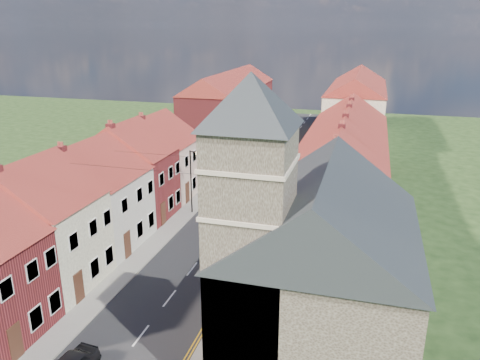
# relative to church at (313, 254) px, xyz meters

# --- Properties ---
(ground) EXTENTS (160.00, 160.00, 0.00)m
(ground) POSITION_rel_church_xyz_m (-9.36, -3.32, -5.88)
(ground) COLOR #395624
(ground) RESTS_ON ground
(road) EXTENTS (7.00, 90.00, 0.02)m
(road) POSITION_rel_church_xyz_m (-9.36, 26.68, -5.87)
(road) COLOR black
(road) RESTS_ON ground
(pavement_left) EXTENTS (1.80, 90.00, 0.12)m
(pavement_left) POSITION_rel_church_xyz_m (-13.76, 26.68, -5.82)
(pavement_left) COLOR gray
(pavement_left) RESTS_ON ground
(pavement_right) EXTENTS (1.80, 90.00, 0.12)m
(pavement_right) POSITION_rel_church_xyz_m (-4.96, 26.68, -5.82)
(pavement_right) COLOR gray
(pavement_right) RESTS_ON ground
(church) EXTENTS (11.25, 14.25, 15.20)m
(church) POSITION_rel_church_xyz_m (0.00, 0.00, 0.00)
(church) COLOR #3B3229
(church) RESTS_ON ground
(cottage_r_tudor) EXTENTS (8.30, 5.20, 9.00)m
(cottage_r_tudor) POSITION_rel_church_xyz_m (-0.09, 9.37, -1.41)
(cottage_r_tudor) COLOR #F4F2CD
(cottage_r_tudor) RESTS_ON ground
(cottage_r_white_near) EXTENTS (8.30, 6.00, 9.00)m
(cottage_r_white_near) POSITION_rel_church_xyz_m (-0.06, 14.77, -1.40)
(cottage_r_white_near) COLOR #F4F2CD
(cottage_r_white_near) RESTS_ON ground
(cottage_r_cream_mid) EXTENTS (8.30, 5.20, 9.00)m
(cottage_r_cream_mid) POSITION_rel_church_xyz_m (-0.06, 20.17, -1.40)
(cottage_r_cream_mid) COLOR #F4F2CD
(cottage_r_cream_mid) RESTS_ON ground
(cottage_r_pink) EXTENTS (8.30, 6.00, 9.00)m
(cottage_r_pink) POSITION_rel_church_xyz_m (-0.06, 25.57, -1.40)
(cottage_r_pink) COLOR #A68E83
(cottage_r_pink) RESTS_ON ground
(cottage_r_white_far) EXTENTS (8.30, 5.20, 9.00)m
(cottage_r_white_far) POSITION_rel_church_xyz_m (-0.06, 30.97, -1.40)
(cottage_r_white_far) COLOR beige
(cottage_r_white_far) RESTS_ON ground
(cottage_r_cream_far) EXTENTS (8.30, 6.00, 9.00)m
(cottage_r_cream_far) POSITION_rel_church_xyz_m (-0.06, 36.37, -1.40)
(cottage_r_cream_far) COLOR maroon
(cottage_r_cream_far) RESTS_ON ground
(cottage_l_cream) EXTENTS (8.30, 6.30, 9.10)m
(cottage_l_cream) POSITION_rel_church_xyz_m (-18.66, 2.22, -1.35)
(cottage_l_cream) COLOR #F4F2CD
(cottage_l_cream) RESTS_ON ground
(cottage_l_white) EXTENTS (8.30, 6.90, 8.80)m
(cottage_l_white) POSITION_rel_church_xyz_m (-18.66, 8.62, -1.51)
(cottage_l_white) COLOR beige
(cottage_l_white) RESTS_ON ground
(cottage_l_brick_mid) EXTENTS (8.30, 5.70, 9.10)m
(cottage_l_brick_mid) POSITION_rel_church_xyz_m (-18.66, 14.72, -1.35)
(cottage_l_brick_mid) COLOR maroon
(cottage_l_brick_mid) RESTS_ON ground
(cottage_l_pink) EXTENTS (8.30, 6.30, 8.80)m
(cottage_l_pink) POSITION_rel_church_xyz_m (-18.66, 20.52, -1.51)
(cottage_l_pink) COLOR #A68E83
(cottage_l_pink) RESTS_ON ground
(block_right_far) EXTENTS (8.30, 24.20, 10.50)m
(block_right_far) POSITION_rel_church_xyz_m (-0.06, 51.68, -0.58)
(block_right_far) COLOR #F4F2CD
(block_right_far) RESTS_ON ground
(block_left_far) EXTENTS (8.30, 24.20, 10.50)m
(block_left_far) POSITION_rel_church_xyz_m (-18.66, 46.68, -0.58)
(block_left_far) COLOR maroon
(block_left_far) RESTS_ON ground
(lamppost) EXTENTS (0.88, 0.15, 6.00)m
(lamppost) POSITION_rel_church_xyz_m (-13.17, 16.68, -2.34)
(lamppost) COLOR black
(lamppost) RESTS_ON pavement_left
(car_mid) EXTENTS (1.67, 4.47, 1.46)m
(car_mid) POSITION_rel_church_xyz_m (-11.11, 26.49, -5.15)
(car_mid) COLOR #B5B7BD
(car_mid) RESTS_ON ground
(car_far) EXTENTS (2.08, 4.12, 1.15)m
(car_far) POSITION_rel_church_xyz_m (-10.86, 36.03, -5.30)
(car_far) COLOR navy
(car_far) RESTS_ON ground
(car_distant) EXTENTS (2.70, 4.67, 1.22)m
(car_distant) POSITION_rel_church_xyz_m (-10.86, 58.81, -5.26)
(car_distant) COLOR #A5A9AD
(car_distant) RESTS_ON ground
(pedestrian_right) EXTENTS (0.91, 0.81, 1.55)m
(pedestrian_right) POSITION_rel_church_xyz_m (-4.94, 13.38, -4.98)
(pedestrian_right) COLOR #2A2522
(pedestrian_right) RESTS_ON pavement_right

